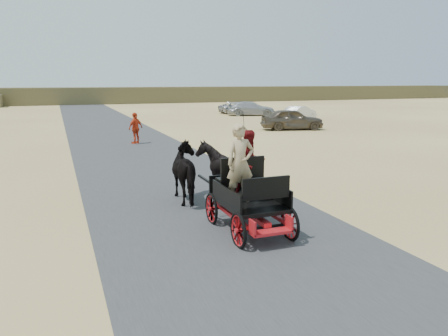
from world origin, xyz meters
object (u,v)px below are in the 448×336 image
object	(u,v)px
car_c	(251,109)
car_d	(239,108)
horse_right	(224,170)
car_a	(292,119)
carriage	(249,216)
pedestrian	(136,128)
horse_left	(189,172)
car_b	(299,113)

from	to	relation	value
car_c	car_d	world-z (taller)	car_c
horse_right	car_a	bearing A→B (deg)	-125.79
horse_right	car_d	xyz separation A→B (m)	(13.58, 31.04, -0.26)
carriage	car_a	bearing A→B (deg)	57.67
car_d	pedestrian	bearing A→B (deg)	139.68
carriage	horse_left	xyz separation A→B (m)	(-0.55, 3.00, 0.49)
carriage	car_b	xyz separation A→B (m)	(16.02, 24.76, 0.25)
pedestrian	car_c	bearing A→B (deg)	-168.38
pedestrian	car_c	distance (m)	21.00
car_d	horse_right	bearing A→B (deg)	153.05
carriage	car_b	size ratio (longest dim) A/B	0.64
car_a	car_d	distance (m)	15.91
horse_left	horse_right	distance (m)	1.10
pedestrian	car_c	size ratio (longest dim) A/B	0.36
horse_left	car_c	size ratio (longest dim) A/B	0.42
car_b	car_d	world-z (taller)	car_b
carriage	pedestrian	distance (m)	15.34
horse_left	car_a	world-z (taller)	horse_left
car_a	car_d	xyz separation A→B (m)	(2.52, 15.71, -0.15)
horse_left	pedestrian	bearing A→B (deg)	-92.69
horse_left	car_c	world-z (taller)	horse_left
pedestrian	car_d	world-z (taller)	pedestrian
carriage	car_c	xyz separation A→B (m)	(14.12, 30.89, 0.33)
carriage	car_b	distance (m)	29.50
horse_left	car_b	bearing A→B (deg)	-127.28
car_d	car_a	bearing A→B (deg)	167.55
car_a	car_b	size ratio (longest dim) A/B	1.17
car_d	car_b	bearing A→B (deg)	-171.78
car_d	carriage	bearing A→B (deg)	154.14
car_a	horse_right	bearing A→B (deg)	157.61
pedestrian	car_b	size ratio (longest dim) A/B	0.46
horse_right	car_d	distance (m)	33.88
car_b	car_c	size ratio (longest dim) A/B	0.78
horse_left	horse_right	xyz separation A→B (m)	(1.10, 0.00, 0.00)
pedestrian	car_a	size ratio (longest dim) A/B	0.40
pedestrian	car_b	xyz separation A→B (m)	(15.99, 9.44, -0.25)
pedestrian	car_d	distance (m)	23.43
car_c	car_d	bearing A→B (deg)	20.07
car_b	car_c	xyz separation A→B (m)	(-1.90, 6.12, 0.08)
horse_right	car_b	bearing A→B (deg)	-125.41
car_a	car_c	bearing A→B (deg)	2.04
car_a	car_d	world-z (taller)	car_a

